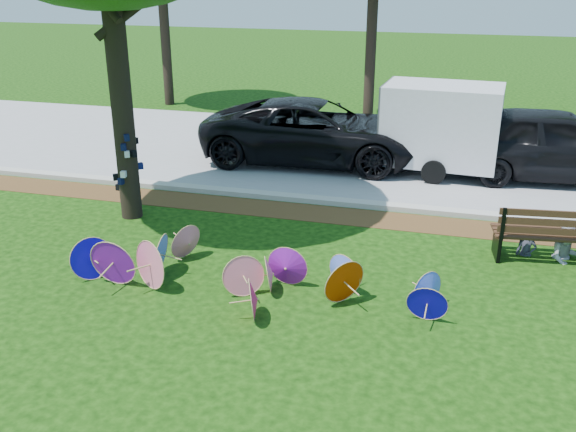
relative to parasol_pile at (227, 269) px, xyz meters
The scene contains 11 objects.
ground 0.83m from the parasol_pile, 74.51° to the right, with size 90.00×90.00×0.00m, color black.
mulch_strip 3.81m from the parasol_pile, 87.00° to the left, with size 90.00×1.00×0.01m, color #472D16.
curb 4.50m from the parasol_pile, 87.47° to the left, with size 90.00×0.30×0.12m, color #B7B5AD.
street 8.64m from the parasol_pile, 88.68° to the left, with size 90.00×8.00×0.01m, color gray.
parasol_pile is the anchor object (origin of this frame).
black_van 7.64m from the parasol_pile, 91.98° to the left, with size 2.79×6.06×1.68m, color black.
dark_pickup 9.64m from the parasol_pile, 52.92° to the left, with size 2.16×5.37×1.83m, color black.
cargo_trailer 8.10m from the parasol_pile, 67.75° to the left, with size 2.84×1.80×2.59m, color silver.
park_bench 5.91m from the parasol_pile, 26.99° to the left, with size 2.03×0.77×1.06m, color black, non-canonical shape.
person_left 5.62m from the parasol_pile, 29.07° to the left, with size 0.37×0.24×1.02m, color #363749.
person_right 6.25m from the parasol_pile, 25.94° to the left, with size 0.65×0.51×1.34m, color #B3B1BA.
Camera 1 is at (3.29, -8.23, 5.08)m, focal length 40.00 mm.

